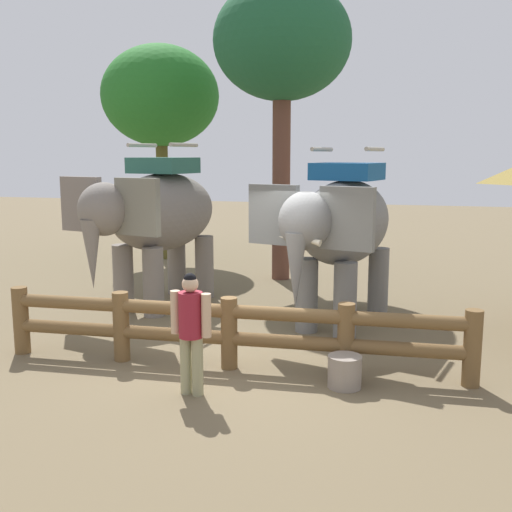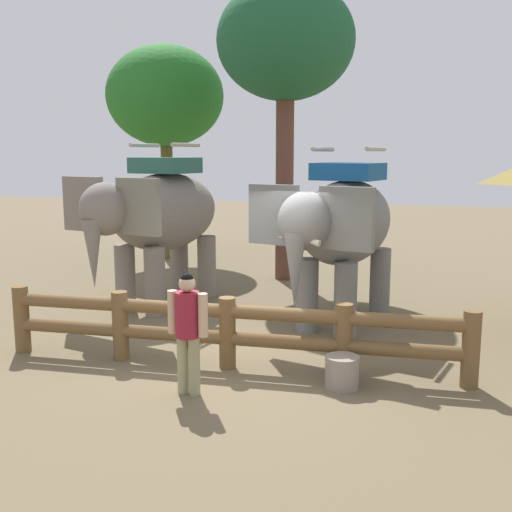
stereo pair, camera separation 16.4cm
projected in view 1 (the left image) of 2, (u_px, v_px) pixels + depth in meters
name	position (u px, v px, depth m)	size (l,w,h in m)	color
ground_plane	(232.00, 364.00, 8.92)	(60.00, 60.00, 0.00)	brown
log_fence	(229.00, 328.00, 8.68)	(6.91, 0.55, 1.05)	brown
elephant_near_left	(157.00, 216.00, 12.03)	(2.45, 3.93, 3.29)	slate
elephant_center	(341.00, 227.00, 10.67)	(2.46, 3.82, 3.20)	slate
tourist_woman_in_black	(191.00, 325.00, 7.67)	(0.56, 0.35, 1.60)	#96936A
tree_far_left	(282.00, 45.00, 14.15)	(3.26, 3.26, 7.09)	brown
tree_back_center	(160.00, 97.00, 17.24)	(3.36, 3.36, 6.15)	brown
feed_bucket	(345.00, 371.00, 8.02)	(0.45, 0.45, 0.43)	gray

